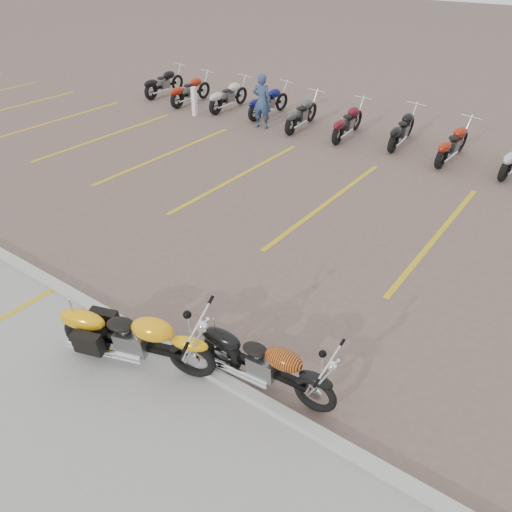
{
  "coord_description": "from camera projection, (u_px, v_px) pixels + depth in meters",
  "views": [
    {
      "loc": [
        4.99,
        -5.83,
        5.45
      ],
      "look_at": [
        0.69,
        0.09,
        0.75
      ],
      "focal_mm": 35.0,
      "sensor_mm": 36.0,
      "label": 1
    }
  ],
  "objects": [
    {
      "name": "ground",
      "position": [
        224.0,
        280.0,
        9.38
      ],
      "size": [
        100.0,
        100.0,
        0.0
      ],
      "primitive_type": "plane",
      "color": "#6F554F",
      "rests_on": "ground"
    },
    {
      "name": "concrete_apron",
      "position": [
        0.0,
        446.0,
        6.32
      ],
      "size": [
        60.0,
        5.0,
        0.01
      ],
      "primitive_type": "cube",
      "color": "#9E9B93",
      "rests_on": "ground"
    },
    {
      "name": "curb",
      "position": [
        145.0,
        335.0,
        7.99
      ],
      "size": [
        60.0,
        0.18,
        0.12
      ],
      "primitive_type": "cube",
      "color": "#ADAAA3",
      "rests_on": "ground"
    },
    {
      "name": "parking_stripes",
      "position": [
        328.0,
        202.0,
        12.1
      ],
      "size": [
        38.0,
        5.5,
        0.01
      ],
      "primitive_type": null,
      "color": "gold",
      "rests_on": "ground"
    },
    {
      "name": "yellow_cruiser",
      "position": [
        135.0,
        337.0,
        7.3
      ],
      "size": [
        2.37,
        0.93,
        1.01
      ],
      "rotation": [
        0.12,
        0.0,
        0.33
      ],
      "color": "black",
      "rests_on": "ground"
    },
    {
      "name": "flame_cruiser",
      "position": [
        264.0,
        364.0,
        6.93
      ],
      "size": [
        2.14,
        0.36,
        0.88
      ],
      "rotation": [
        0.07,
        0.0,
        0.08
      ],
      "color": "black",
      "rests_on": "ground"
    },
    {
      "name": "person_a",
      "position": [
        262.0,
        101.0,
        16.35
      ],
      "size": [
        0.72,
        0.56,
        1.76
      ],
      "primitive_type": "imported",
      "rotation": [
        0.0,
        0.0,
        3.37
      ],
      "color": "navy",
      "rests_on": "ground"
    },
    {
      "name": "bollard",
      "position": [
        194.0,
        101.0,
        17.68
      ],
      "size": [
        0.16,
        0.16,
        1.0
      ],
      "primitive_type": "cube",
      "rotation": [
        0.0,
        0.0,
        0.05
      ],
      "color": "white",
      "rests_on": "ground"
    },
    {
      "name": "bg_bike_row",
      "position": [
        374.0,
        124.0,
        15.43
      ],
      "size": [
        18.84,
        2.01,
        1.1
      ],
      "color": "black",
      "rests_on": "ground"
    }
  ]
}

